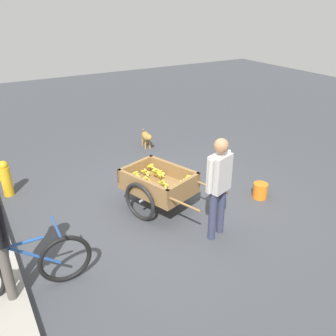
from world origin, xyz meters
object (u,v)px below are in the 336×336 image
at_px(bicycle, 22,271).
at_px(plastic_bucket, 260,191).
at_px(vendor_person, 219,181).
at_px(fire_hydrant, 6,178).
at_px(dog, 146,137).
at_px(fruit_cart, 159,185).

distance_m(bicycle, plastic_bucket, 4.05).
xyz_separation_m(vendor_person, fire_hydrant, (2.85, 2.47, -0.58)).
bearing_deg(plastic_bucket, bicycle, 94.27).
bearing_deg(bicycle, dog, -44.74).
relative_size(fruit_cart, fire_hydrant, 2.69).
distance_m(fruit_cart, dog, 2.75).
xyz_separation_m(fruit_cart, fire_hydrant, (1.76, 2.11, -0.10)).
distance_m(fruit_cart, plastic_bucket, 1.84).
xyz_separation_m(vendor_person, bicycle, (0.19, 2.68, -0.56)).
bearing_deg(dog, fire_hydrant, 103.44).
height_order(dog, fire_hydrant, fire_hydrant).
xyz_separation_m(fruit_cart, dog, (2.52, -1.08, -0.17)).
bearing_deg(dog, fruit_cart, 156.88).
xyz_separation_m(bicycle, plastic_bucket, (0.30, -4.03, -0.22)).
height_order(dog, plastic_bucket, dog).
height_order(fruit_cart, dog, fruit_cart).
relative_size(bicycle, dog, 2.50).
height_order(fire_hydrant, plastic_bucket, fire_hydrant).
height_order(fruit_cart, fire_hydrant, fruit_cart).
distance_m(dog, fire_hydrant, 3.28).
xyz_separation_m(vendor_person, plastic_bucket, (0.49, -1.36, -0.78)).
relative_size(bicycle, fire_hydrant, 2.48).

